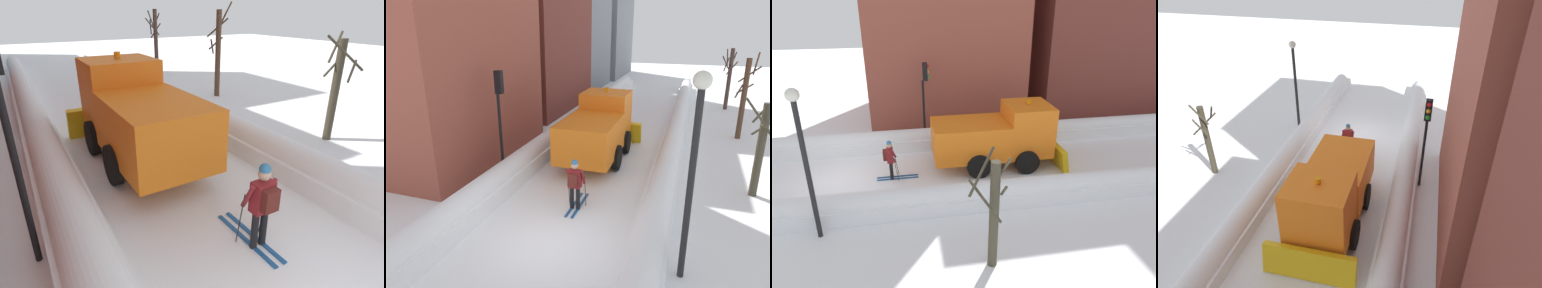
# 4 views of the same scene
# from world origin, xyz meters

# --- Properties ---
(ground_plane) EXTENTS (80.00, 80.00, 0.00)m
(ground_plane) POSITION_xyz_m (0.00, 10.00, 0.00)
(ground_plane) COLOR white
(snowbank_left) EXTENTS (1.10, 36.00, 1.05)m
(snowbank_left) POSITION_xyz_m (-2.92, 10.00, 0.46)
(snowbank_left) COLOR white
(snowbank_left) RESTS_ON ground
(snowbank_right) EXTENTS (1.10, 36.00, 1.00)m
(snowbank_right) POSITION_xyz_m (2.92, 10.00, 0.43)
(snowbank_right) COLOR white
(snowbank_right) RESTS_ON ground
(building_brick_mid) EXTENTS (7.86, 9.66, 13.49)m
(building_brick_mid) POSITION_xyz_m (-8.67, 15.98, 6.75)
(building_brick_mid) COLOR brown
(building_brick_mid) RESTS_ON ground
(building_tower_distant) EXTENTS (8.03, 9.88, 9.82)m
(building_tower_distant) POSITION_xyz_m (-8.67, 34.73, 4.91)
(building_tower_distant) COLOR gray
(building_tower_distant) RESTS_ON ground
(plow_truck) EXTENTS (3.20, 5.98, 3.12)m
(plow_truck) POSITION_xyz_m (-0.36, 7.03, 1.48)
(plow_truck) COLOR orange
(plow_truck) RESTS_ON ground
(skier) EXTENTS (0.62, 1.80, 1.81)m
(skier) POSITION_xyz_m (0.18, 2.09, 1.00)
(skier) COLOR black
(skier) RESTS_ON ground
(traffic_light_pole) EXTENTS (0.28, 0.42, 4.32)m
(traffic_light_pole) POSITION_xyz_m (-3.61, 3.97, 3.03)
(traffic_light_pole) COLOR black
(traffic_light_pole) RESTS_ON ground
(street_lamp) EXTENTS (0.40, 0.40, 5.12)m
(street_lamp) POSITION_xyz_m (3.80, -0.25, 3.25)
(street_lamp) COLOR black
(street_lamp) RESTS_ON ground
(bare_tree_near) EXTENTS (1.43, 1.12, 3.69)m
(bare_tree_near) POSITION_xyz_m (6.10, 5.13, 1.85)
(bare_tree_near) COLOR #3F3A2B
(bare_tree_near) RESTS_ON ground
(bare_tree_mid) EXTENTS (1.16, 1.17, 4.71)m
(bare_tree_mid) POSITION_xyz_m (6.23, 12.36, 2.28)
(bare_tree_mid) COLOR #4D3323
(bare_tree_mid) RESTS_ON ground
(bare_tree_far) EXTENTS (1.10, 1.33, 4.40)m
(bare_tree_far) POSITION_xyz_m (5.97, 19.66, 2.33)
(bare_tree_far) COLOR #47342D
(bare_tree_far) RESTS_ON ground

